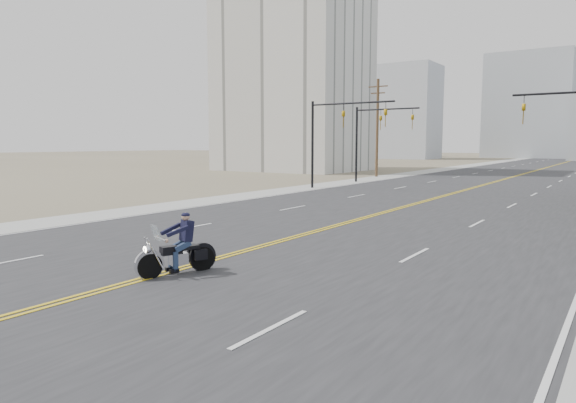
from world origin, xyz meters
The scene contains 10 objects.
road centered at (0.00, 70.00, 0.01)m, with size 20.00×200.00×0.01m, color #303033.
sidewalk_left centered at (-11.50, 70.00, 0.01)m, with size 3.00×200.00×0.01m, color #A5A5A0.
traffic_mast_left centered at (-8.98, 32.00, 4.94)m, with size 7.10×0.26×7.00m.
traffic_mast_far centered at (-9.31, 40.00, 4.87)m, with size 6.10×0.26×7.00m.
utility_pole_left centered at (-12.50, 48.00, 5.48)m, with size 2.20×0.30×10.50m.
apartment_block centered at (-28.00, 55.00, 15.00)m, with size 18.00×14.00×30.00m, color silver.
haze_bldg_a centered at (-35.00, 115.00, 11.00)m, with size 14.00×12.00×22.00m, color #B7BCC6.
haze_bldg_d centered at (-12.00, 140.00, 13.00)m, with size 20.00×15.00×26.00m, color #ADB2B7.
haze_bldg_f centered at (-50.00, 130.00, 8.00)m, with size 12.00×12.00×16.00m, color #ADB2B7.
motorcyclist centered at (0.36, 5.99, 0.86)m, with size 0.95×2.21×1.72m, color black, non-canonical shape.
Camera 1 is at (10.68, -3.85, 3.63)m, focal length 32.00 mm.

